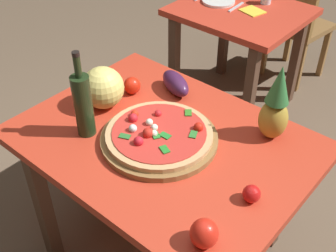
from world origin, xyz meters
TOP-DOWN VIEW (x-y plane):
  - ground_plane at (0.00, 0.00)m, footprint 10.00×10.00m
  - display_table at (0.00, 0.00)m, footprint 1.18×0.88m
  - background_table at (-0.47, 1.31)m, footprint 0.81×0.71m
  - dining_chair at (-0.34, 1.89)m, footprint 0.45×0.45m
  - pizza_board at (0.00, -0.03)m, footprint 0.47×0.47m
  - pizza at (0.00, -0.03)m, footprint 0.43×0.43m
  - wine_bottle at (-0.27, -0.18)m, footprint 0.08×0.08m
  - pineapple_left at (0.32, 0.29)m, footprint 0.12×0.12m
  - melon at (-0.35, 0.00)m, footprint 0.19×0.19m
  - bell_pepper at (0.43, -0.31)m, footprint 0.09×0.09m
  - eggplant at (-0.18, 0.29)m, footprint 0.22×0.16m
  - tomato_at_corner at (-0.33, 0.15)m, footprint 0.08×0.08m
  - tomato_by_bottle at (0.45, -0.06)m, footprint 0.06×0.06m
  - dinner_plate at (-0.65, 1.30)m, footprint 0.22×0.22m
  - knife_utensil at (-0.51, 1.30)m, footprint 0.03×0.18m
  - napkin_folded at (-0.39, 1.32)m, footprint 0.16×0.15m

SIDE VIEW (x-z plane):
  - ground_plane at x=0.00m, z-range 0.00..0.00m
  - dining_chair at x=-0.34m, z-range 0.06..0.91m
  - background_table at x=-0.47m, z-range 0.24..0.98m
  - display_table at x=0.00m, z-range 0.28..1.02m
  - napkin_folded at x=-0.39m, z-range 0.74..0.74m
  - knife_utensil at x=-0.51m, z-range 0.74..0.75m
  - dinner_plate at x=-0.65m, z-range 0.74..0.75m
  - pizza_board at x=0.00m, z-range 0.74..0.76m
  - tomato_by_bottle at x=0.45m, z-range 0.74..0.80m
  - pizza at x=0.00m, z-range 0.75..0.81m
  - tomato_at_corner at x=-0.33m, z-range 0.74..0.82m
  - eggplant at x=-0.18m, z-range 0.74..0.83m
  - bell_pepper at x=0.43m, z-range 0.73..0.83m
  - melon at x=-0.35m, z-range 0.74..0.93m
  - wine_bottle at x=-0.27m, z-range 0.70..1.07m
  - pineapple_left at x=0.32m, z-range 0.72..1.05m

